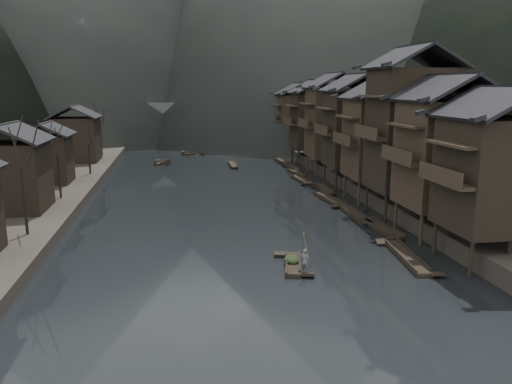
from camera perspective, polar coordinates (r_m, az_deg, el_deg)
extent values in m
plane|color=black|center=(41.70, -1.73, -5.59)|extent=(300.00, 300.00, 0.00)
cube|color=#2D2823|center=(89.70, 17.58, 4.00)|extent=(40.00, 200.00, 1.80)
cylinder|color=black|center=(36.60, 23.36, -7.02)|extent=(0.30, 0.30, 2.90)
cylinder|color=black|center=(40.51, 19.77, -4.93)|extent=(0.30, 0.30, 2.90)
cylinder|color=black|center=(38.12, 26.88, -6.61)|extent=(0.30, 0.30, 2.90)
cylinder|color=black|center=(41.89, 23.08, -4.64)|extent=(0.30, 0.30, 2.90)
cube|color=black|center=(39.01, 25.99, 1.82)|extent=(7.00, 6.00, 7.86)
cube|color=#2F241A|center=(36.94, 20.84, 1.12)|extent=(1.20, 5.70, 0.25)
cylinder|color=#2F241A|center=(42.37, 18.35, -4.10)|extent=(0.30, 0.30, 2.90)
cylinder|color=#2F241A|center=(46.52, 15.67, -2.50)|extent=(0.30, 0.30, 2.90)
cylinder|color=#2F241A|center=(43.68, 21.57, -3.85)|extent=(0.30, 0.30, 2.90)
cylinder|color=#2F241A|center=(47.72, 18.67, -2.33)|extent=(0.30, 0.30, 2.90)
cube|color=#2F241A|center=(44.78, 20.97, 4.03)|extent=(7.00, 6.00, 8.81)
cube|color=#2F241A|center=(42.99, 16.29, 3.45)|extent=(1.20, 5.70, 0.25)
cylinder|color=black|center=(48.46, 14.59, -1.87)|extent=(0.30, 0.30, 2.90)
cylinder|color=black|center=(52.77, 12.53, -0.63)|extent=(0.30, 0.30, 2.90)
cylinder|color=black|center=(49.61, 17.51, -1.72)|extent=(0.30, 0.30, 2.90)
cylinder|color=black|center=(53.83, 15.26, -0.53)|extent=(0.30, 0.30, 2.90)
cube|color=black|center=(50.77, 17.17, 6.75)|extent=(7.00, 6.00, 11.61)
cube|color=#2F241A|center=(49.20, 12.92, 6.15)|extent=(1.20, 5.70, 0.25)
cylinder|color=#2F241A|center=(54.77, 11.70, -0.13)|extent=(0.30, 0.30, 2.90)
cylinder|color=#2F241A|center=(59.18, 10.07, 0.84)|extent=(0.30, 0.30, 2.90)
cylinder|color=#2F241A|center=(55.79, 14.34, -0.04)|extent=(0.30, 0.30, 2.90)
cylinder|color=#2F241A|center=(60.13, 12.55, 0.91)|extent=(0.30, 0.30, 2.90)
cube|color=#2F241A|center=(57.25, 14.01, 5.96)|extent=(7.00, 6.00, 8.60)
cube|color=#2F241A|center=(55.86, 10.19, 5.54)|extent=(1.20, 5.70, 0.25)
cylinder|color=black|center=(62.16, 9.12, 1.41)|extent=(0.30, 0.30, 2.90)
cylinder|color=black|center=(66.66, 7.84, 2.17)|extent=(0.30, 0.30, 2.90)
cylinder|color=black|center=(63.06, 11.49, 1.47)|extent=(0.30, 0.30, 2.90)
cylinder|color=black|center=(67.50, 10.08, 2.22)|extent=(0.30, 0.30, 2.90)
cube|color=black|center=(64.63, 11.27, 7.07)|extent=(7.00, 6.00, 9.31)
cube|color=#2F241A|center=(63.40, 7.83, 6.67)|extent=(1.20, 5.70, 0.25)
cylinder|color=#2F241A|center=(70.63, 6.86, 2.75)|extent=(0.30, 0.30, 2.90)
cylinder|color=#2F241A|center=(75.20, 5.87, 3.34)|extent=(0.30, 0.30, 2.90)
cylinder|color=#2F241A|center=(71.43, 8.99, 2.79)|extent=(0.30, 0.30, 2.90)
cylinder|color=#2F241A|center=(75.95, 7.88, 3.38)|extent=(0.30, 0.30, 2.90)
cube|color=#2F241A|center=(73.10, 8.83, 7.85)|extent=(7.00, 6.00, 9.65)
cube|color=#2F241A|center=(72.01, 5.76, 7.48)|extent=(1.20, 5.70, 0.25)
cylinder|color=black|center=(80.18, 4.92, 3.90)|extent=(0.30, 0.30, 2.90)
cylinder|color=black|center=(84.80, 4.14, 4.36)|extent=(0.30, 0.30, 2.90)
cylinder|color=black|center=(80.88, 6.81, 3.93)|extent=(0.30, 0.30, 2.90)
cylinder|color=black|center=(85.47, 5.94, 4.39)|extent=(0.30, 0.30, 2.90)
cube|color=black|center=(82.68, 6.69, 8.08)|extent=(7.00, 6.00, 8.79)
cube|color=#2F241A|center=(81.72, 3.96, 7.78)|extent=(1.20, 5.70, 0.25)
cylinder|color=#2F241A|center=(91.77, 3.12, 4.97)|extent=(0.30, 0.30, 2.90)
cylinder|color=#2F241A|center=(96.43, 2.52, 5.32)|extent=(0.30, 0.30, 2.90)
cylinder|color=#2F241A|center=(92.38, 4.79, 4.99)|extent=(0.30, 0.30, 2.90)
cylinder|color=#2F241A|center=(97.02, 4.11, 5.34)|extent=(0.30, 0.30, 2.90)
cube|color=#2F241A|center=(94.28, 4.71, 8.47)|extent=(7.00, 6.00, 8.33)
cube|color=#2F241A|center=(93.44, 2.30, 8.21)|extent=(1.20, 5.70, 0.25)
cube|color=black|center=(52.43, -26.12, 1.84)|extent=(6.00, 6.00, 6.50)
cube|color=black|center=(65.84, -22.62, 3.69)|extent=(5.00, 5.00, 5.80)
cube|color=black|center=(83.27, -19.83, 5.83)|extent=(6.50, 6.50, 6.80)
cylinder|color=black|center=(43.48, -24.85, -0.62)|extent=(0.24, 0.24, 5.47)
cylinder|color=black|center=(56.42, -21.20, 1.98)|extent=(0.24, 0.24, 4.70)
cylinder|color=black|center=(70.73, -18.77, 3.81)|extent=(0.24, 0.24, 4.12)
cylinder|color=black|center=(89.80, -16.77, 5.97)|extent=(0.24, 0.24, 5.35)
cube|color=black|center=(39.01, 16.79, -7.15)|extent=(1.90, 7.64, 0.30)
cube|color=black|center=(38.95, 16.80, -6.90)|extent=(1.94, 7.49, 0.10)
cube|color=black|center=(41.91, 14.19, -5.46)|extent=(1.03, 1.02, 0.36)
cube|color=black|center=(36.14, 19.85, -8.68)|extent=(1.03, 1.02, 0.36)
cube|color=black|center=(45.88, 14.16, -4.11)|extent=(1.79, 6.46, 0.30)
cube|color=black|center=(45.83, 14.18, -3.89)|extent=(1.83, 6.34, 0.10)
cube|color=black|center=(48.67, 13.14, -2.96)|extent=(1.01, 0.88, 0.34)
cube|color=black|center=(43.05, 15.35, -5.06)|extent=(1.01, 0.88, 0.34)
cube|color=black|center=(50.08, 11.26, -2.61)|extent=(1.16, 6.68, 0.30)
cube|color=black|center=(50.04, 11.27, -2.41)|extent=(1.21, 6.55, 0.10)
cube|color=black|center=(52.96, 10.05, -1.61)|extent=(0.94, 0.83, 0.34)
cube|color=black|center=(47.18, 12.63, -3.41)|extent=(0.94, 0.83, 0.34)
cube|color=black|center=(56.29, 8.40, -0.88)|extent=(1.81, 7.03, 0.30)
cube|color=black|center=(56.25, 8.40, -0.70)|extent=(1.85, 6.90, 0.10)
cube|color=black|center=(59.46, 7.77, -0.03)|extent=(1.02, 0.95, 0.35)
cube|color=black|center=(53.08, 9.11, -1.54)|extent=(1.02, 0.95, 0.35)
cube|color=black|center=(61.72, 7.82, 0.28)|extent=(1.40, 5.89, 0.30)
cube|color=black|center=(61.68, 7.82, 0.45)|extent=(1.45, 5.77, 0.10)
cube|color=black|center=(64.28, 6.98, 0.91)|extent=(0.97, 0.77, 0.32)
cube|color=black|center=(59.12, 8.73, -0.13)|extent=(0.97, 0.77, 0.32)
cube|color=black|center=(67.40, 5.22, 1.35)|extent=(1.60, 6.02, 0.30)
cube|color=black|center=(67.36, 5.22, 1.50)|extent=(1.64, 5.90, 0.10)
cube|color=black|center=(70.14, 4.84, 1.89)|extent=(0.99, 0.81, 0.32)
cube|color=black|center=(64.61, 5.63, 1.00)|extent=(0.99, 0.81, 0.32)
cube|color=black|center=(72.79, 4.59, 2.16)|extent=(1.44, 6.04, 0.30)
cube|color=black|center=(72.76, 4.60, 2.30)|extent=(1.49, 5.92, 0.10)
cube|color=black|center=(75.56, 4.21, 2.64)|extent=(0.98, 0.79, 0.33)
cube|color=black|center=(69.99, 5.02, 1.87)|extent=(0.98, 0.79, 0.33)
cube|color=black|center=(77.98, 4.06, 2.83)|extent=(1.37, 5.95, 0.30)
cube|color=black|center=(77.96, 4.07, 2.96)|extent=(1.42, 5.83, 0.10)
cube|color=black|center=(80.72, 3.70, 3.25)|extent=(0.97, 0.77, 0.32)
cube|color=black|center=(75.21, 4.46, 2.59)|extent=(0.97, 0.77, 0.32)
cube|color=black|center=(83.25, 3.06, 3.43)|extent=(1.56, 6.74, 0.30)
cube|color=black|center=(83.22, 3.06, 3.56)|extent=(1.60, 6.61, 0.10)
cube|color=black|center=(86.37, 2.76, 3.85)|extent=(0.99, 0.88, 0.34)
cube|color=black|center=(80.09, 3.38, 3.19)|extent=(0.99, 0.88, 0.34)
cube|color=black|center=(80.01, -2.66, 3.09)|extent=(1.06, 5.94, 0.30)
cube|color=black|center=(79.98, -2.66, 3.21)|extent=(1.10, 5.82, 0.10)
cube|color=black|center=(82.78, -2.90, 3.48)|extent=(0.86, 0.74, 0.32)
cube|color=black|center=(77.20, -2.40, 2.86)|extent=(0.86, 0.74, 0.32)
cube|color=black|center=(84.11, -10.66, 3.33)|extent=(2.61, 4.64, 0.30)
cube|color=black|center=(84.08, -10.67, 3.45)|extent=(2.63, 4.57, 0.10)
cube|color=black|center=(86.14, -11.17, 3.61)|extent=(1.00, 0.85, 0.29)
cube|color=black|center=(82.04, -10.13, 3.23)|extent=(1.00, 0.85, 0.29)
cube|color=black|center=(95.03, -7.28, 4.43)|extent=(4.14, 4.74, 0.30)
cube|color=black|center=(95.00, -7.28, 4.54)|extent=(4.11, 4.69, 0.10)
cube|color=black|center=(96.93, -8.28, 4.64)|extent=(1.08, 1.05, 0.31)
cube|color=black|center=(93.12, -6.24, 4.39)|extent=(1.08, 1.05, 0.31)
cube|color=#4C4C4F|center=(111.66, -6.55, 9.21)|extent=(40.00, 6.00, 1.60)
cube|color=#4C4C4F|center=(108.91, -6.50, 9.83)|extent=(40.00, 0.50, 1.00)
cube|color=#4C4C4F|center=(114.30, -6.63, 9.93)|extent=(40.00, 0.50, 1.00)
cube|color=#4C4C4F|center=(112.18, -13.71, 6.92)|extent=(3.20, 6.00, 6.40)
cube|color=#4C4C4F|center=(111.82, -8.82, 7.10)|extent=(3.20, 6.00, 6.40)
cube|color=#4C4C4F|center=(112.22, -4.19, 7.23)|extent=(3.20, 6.00, 6.40)
cube|color=#4C4C4F|center=(113.42, 0.64, 7.31)|extent=(3.20, 6.00, 6.40)
cube|color=black|center=(36.02, 4.26, -8.27)|extent=(2.08, 4.76, 0.30)
cube|color=black|center=(35.96, 4.26, -8.00)|extent=(2.10, 4.68, 0.10)
cube|color=black|center=(37.86, 2.73, -7.00)|extent=(0.97, 0.77, 0.29)
cube|color=black|center=(34.13, 5.97, -9.23)|extent=(0.97, 0.77, 0.29)
ellipsoid|color=black|center=(36.00, 4.11, -7.23)|extent=(1.11, 1.46, 0.67)
imported|color=slate|center=(34.17, 5.64, -7.44)|extent=(0.73, 0.69, 1.67)
cylinder|color=#8C7A51|center=(33.39, 6.07, -2.90)|extent=(1.22, 1.85, 3.90)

